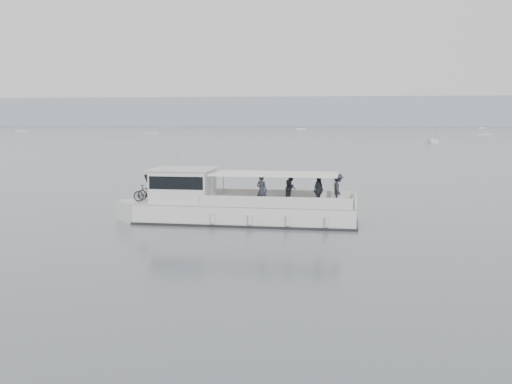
# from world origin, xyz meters

# --- Properties ---
(ground) EXTENTS (1400.00, 1400.00, 0.00)m
(ground) POSITION_xyz_m (0.00, 0.00, 0.00)
(ground) COLOR slate
(ground) RESTS_ON ground
(headland) EXTENTS (1400.00, 90.00, 28.00)m
(headland) POSITION_xyz_m (0.00, 560.00, 14.00)
(headland) COLOR #939EA8
(headland) RESTS_ON ground
(tour_boat) EXTENTS (12.74, 3.63, 5.32)m
(tour_boat) POSITION_xyz_m (-1.86, -0.68, 0.87)
(tour_boat) COLOR silver
(tour_boat) RESTS_ON ground
(moored_fleet) EXTENTS (408.35, 340.94, 9.71)m
(moored_fleet) POSITION_xyz_m (-21.02, 189.55, 0.36)
(moored_fleet) COLOR silver
(moored_fleet) RESTS_ON ground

